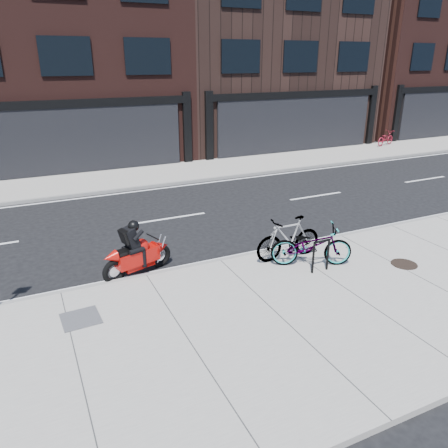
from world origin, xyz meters
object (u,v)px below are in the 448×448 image
bicycle_rear (289,238)px  bicycle_far (385,138)px  manhole_cover (404,264)px  utility_grate (81,318)px  bike_rack (321,253)px  bicycle_front (311,245)px  motorcycle (140,252)px

bicycle_rear → bicycle_far: bearing=128.3°
bicycle_far → manhole_cover: bicycle_far is taller
bicycle_rear → utility_grate: bearing=-82.8°
bike_rack → bicycle_front: 0.41m
bicycle_rear → bicycle_far: size_ratio=1.14×
motorcycle → manhole_cover: 6.77m
bicycle_front → motorcycle: motorcycle is taller
bike_rack → utility_grate: (-5.72, 0.32, -0.49)m
bike_rack → bicycle_rear: 1.04m
bicycle_front → manhole_cover: (2.21, -1.03, -0.53)m
bike_rack → bicycle_rear: bicycle_rear is taller
bike_rack → manhole_cover: bike_rack is taller
motorcycle → bicycle_far: motorcycle is taller
bike_rack → manhole_cover: (2.22, -0.62, -0.49)m
utility_grate → bike_rack: bearing=-3.2°
bike_rack → bicycle_rear: size_ratio=0.44×
manhole_cover → bicycle_front: bearing=155.1°
bicycle_front → bicycle_far: bearing=-25.8°
motorcycle → bicycle_far: 20.59m
bicycle_far → manhole_cover: bearing=119.9°
bicycle_far → manhole_cover: size_ratio=2.52×
bicycle_rear → motorcycle: 3.84m
bicycle_front → motorcycle: (-4.00, 1.63, -0.08)m
bicycle_rear → manhole_cover: (2.52, -1.61, -0.56)m
utility_grate → manhole_cover: bearing=-6.7°
bicycle_front → utility_grate: 5.75m
bicycle_front → manhole_cover: bicycle_front is taller
bicycle_front → utility_grate: size_ratio=2.75×
bike_rack → utility_grate: bearing=176.8°
bike_rack → utility_grate: size_ratio=1.12×
manhole_cover → bicycle_rear: bearing=147.4°
manhole_cover → bicycle_far: bearing=47.4°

